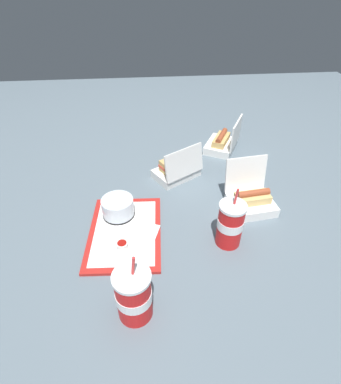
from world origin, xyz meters
TOP-DOWN VIEW (x-y plane):
  - ground_plane at (0.00, 0.00)m, footprint 3.20×3.20m
  - food_tray at (-0.20, 0.21)m, footprint 0.38×0.28m
  - cake_container at (-0.11, 0.23)m, footprint 0.12×0.12m
  - ketchup_cup at (-0.28, 0.21)m, footprint 0.04×0.04m
  - napkin_stack at (-0.22, 0.14)m, footprint 0.13×0.13m
  - plastic_fork at (-0.27, 0.27)m, footprint 0.10×0.06m
  - clamshell_hotdog_back at (0.37, -0.28)m, footprint 0.23×0.21m
  - clamshell_sandwich_front at (0.14, -0.02)m, footprint 0.22×0.24m
  - clamshell_hotdog_corner at (-0.09, -0.29)m, footprint 0.20×0.19m
  - soda_cup_back at (-0.51, 0.17)m, footprint 0.10×0.10m
  - soda_cup_front at (-0.27, -0.16)m, footprint 0.09×0.09m

SIDE VIEW (x-z plane):
  - ground_plane at x=0.00m, z-range 0.00..0.00m
  - food_tray at x=-0.20m, z-range 0.00..0.01m
  - napkin_stack at x=-0.22m, z-range 0.01..0.02m
  - plastic_fork at x=-0.27m, z-range 0.01..0.02m
  - ketchup_cup at x=-0.28m, z-range 0.01..0.04m
  - clamshell_hotdog_back at x=0.37m, z-range -0.05..0.13m
  - clamshell_hotdog_corner at x=-0.09m, z-range -0.05..0.13m
  - clamshell_sandwich_front at x=0.14m, z-range -0.04..0.13m
  - cake_container at x=-0.11m, z-range 0.01..0.08m
  - soda_cup_back at x=-0.51m, z-range -0.03..0.20m
  - soda_cup_front at x=-0.27m, z-range -0.03..0.20m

